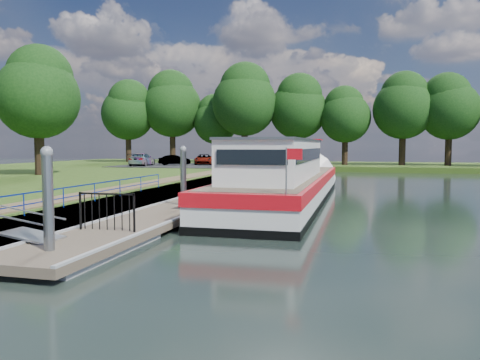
% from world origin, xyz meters
% --- Properties ---
extents(ground, '(160.00, 160.00, 0.00)m').
position_xyz_m(ground, '(0.00, 0.00, 0.00)').
color(ground, black).
rests_on(ground, ground).
extents(bank_edge, '(1.10, 90.00, 0.78)m').
position_xyz_m(bank_edge, '(-2.55, 15.00, 0.39)').
color(bank_edge, '#473D2D').
rests_on(bank_edge, ground).
extents(far_bank, '(60.00, 18.00, 0.60)m').
position_xyz_m(far_bank, '(12.00, 52.00, 0.30)').
color(far_bank, '#2B4614').
rests_on(far_bank, ground).
extents(footpath, '(1.60, 40.00, 0.05)m').
position_xyz_m(footpath, '(-4.40, 8.00, 0.80)').
color(footpath, brown).
rests_on(footpath, riverbank).
extents(carpark, '(14.00, 12.00, 0.06)m').
position_xyz_m(carpark, '(-11.00, 38.00, 0.81)').
color(carpark, black).
rests_on(carpark, riverbank).
extents(blue_fence, '(0.04, 18.04, 0.72)m').
position_xyz_m(blue_fence, '(-2.75, 3.00, 1.31)').
color(blue_fence, '#0C2DBF').
rests_on(blue_fence, riverbank).
extents(pontoon, '(2.50, 30.00, 0.56)m').
position_xyz_m(pontoon, '(0.00, 13.00, 0.18)').
color(pontoon, brown).
rests_on(pontoon, ground).
extents(mooring_piles, '(0.30, 27.30, 3.55)m').
position_xyz_m(mooring_piles, '(0.00, 13.00, 1.28)').
color(mooring_piles, gray).
rests_on(mooring_piles, ground).
extents(gangway, '(2.58, 1.00, 0.92)m').
position_xyz_m(gangway, '(-1.85, 0.50, 0.63)').
color(gangway, '#A5A8AD').
rests_on(gangway, ground).
extents(gate_panel, '(1.85, 0.05, 1.15)m').
position_xyz_m(gate_panel, '(-0.00, 2.20, 1.15)').
color(gate_panel, black).
rests_on(gate_panel, ground).
extents(barge, '(4.36, 21.15, 4.78)m').
position_xyz_m(barge, '(3.60, 14.38, 1.09)').
color(barge, black).
rests_on(barge, ground).
extents(horizon_trees, '(54.38, 10.03, 12.87)m').
position_xyz_m(horizon_trees, '(-1.61, 48.68, 7.95)').
color(horizon_trees, '#332316').
rests_on(horizon_trees, ground).
extents(bank_tree_a, '(6.12, 6.12, 9.72)m').
position_xyz_m(bank_tree_a, '(-15.99, 20.08, 7.02)').
color(bank_tree_a, '#332316').
rests_on(bank_tree_a, riverbank).
extents(car_a, '(2.39, 4.17, 1.33)m').
position_xyz_m(car_a, '(-6.35, 35.80, 1.50)').
color(car_a, '#999999').
rests_on(car_a, carpark).
extents(car_b, '(3.55, 1.89, 1.11)m').
position_xyz_m(car_b, '(-12.27, 37.32, 1.39)').
color(car_b, '#999999').
rests_on(car_b, carpark).
extents(car_c, '(2.53, 4.80, 1.33)m').
position_xyz_m(car_c, '(-15.31, 35.55, 1.50)').
color(car_c, '#999999').
rests_on(car_c, carpark).
extents(car_d, '(2.99, 4.57, 1.17)m').
position_xyz_m(car_d, '(-9.86, 40.13, 1.42)').
color(car_d, '#999999').
rests_on(car_d, carpark).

